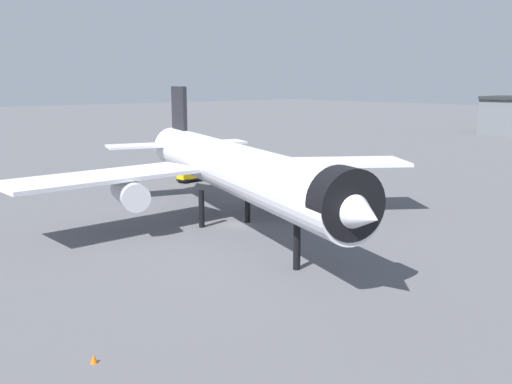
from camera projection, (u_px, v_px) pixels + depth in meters
ground at (236, 225)px, 82.15m from camera, size 900.00×900.00×0.00m
airliner_near_gate at (231, 168)px, 78.36m from camera, size 66.47×59.18×19.61m
service_truck_front at (190, 174)px, 117.44m from camera, size 2.88×5.64×3.00m
traffic_cone_near_nose at (94, 359)px, 41.65m from camera, size 0.54×0.54×0.67m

